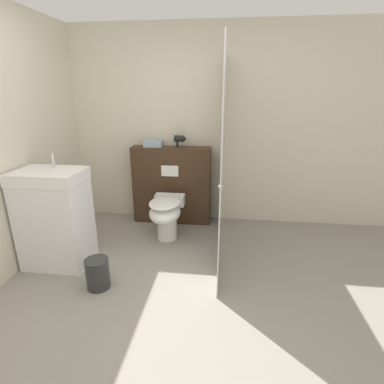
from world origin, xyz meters
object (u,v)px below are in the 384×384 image
object	(u,v)px
hair_drier	(180,139)
waste_bin	(98,274)
toilet	(166,214)
sink_vanity	(55,218)

from	to	relation	value
hair_drier	waste_bin	world-z (taller)	hair_drier
toilet	sink_vanity	bearing A→B (deg)	-147.90
toilet	hair_drier	bearing A→B (deg)	81.24
toilet	sink_vanity	size ratio (longest dim) A/B	0.55
toilet	sink_vanity	world-z (taller)	sink_vanity
hair_drier	waste_bin	distance (m)	1.91
toilet	sink_vanity	xyz separation A→B (m)	(-1.00, -0.63, 0.17)
sink_vanity	hair_drier	xyz separation A→B (m)	(1.09, 1.19, 0.63)
hair_drier	toilet	bearing A→B (deg)	-98.76
waste_bin	hair_drier	bearing A→B (deg)	71.28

